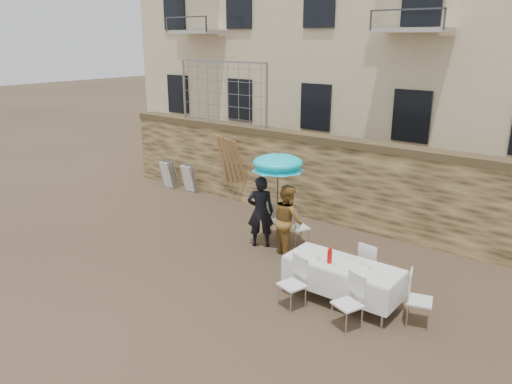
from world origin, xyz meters
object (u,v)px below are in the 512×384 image
Objects in this scene: table_chair_back at (372,266)px; man_suit at (261,212)px; woman_dress at (288,220)px; chair_stack_right at (191,178)px; banquet_table at (343,265)px; umbrella at (278,166)px; couple_chair_left at (274,220)px; soda_bottle at (330,256)px; table_chair_side at (420,299)px; couple_chair_right at (299,226)px; table_chair_front_right at (348,303)px; table_chair_front_left at (292,284)px; chair_stack_left at (172,173)px.

man_suit is at bearing 1.07° from table_chair_back.
chair_stack_right is (-5.04, 2.06, -0.35)m from woman_dress.
woman_dress is 1.68× the size of table_chair_back.
table_chair_back is at bearing 75.96° from banquet_table.
couple_chair_left is at bearing 131.63° from umbrella.
couple_chair_left is (0.00, 0.55, -0.36)m from man_suit.
soda_bottle reaches higher than table_chair_side.
umbrella reaches higher than chair_stack_right.
chair_stack_right is (-4.99, 1.51, -0.02)m from couple_chair_right.
soda_bottle is 0.27× the size of table_chair_front_right.
table_chair_front_left and table_chair_side have the same top height.
chair_stack_left and chair_stack_right have the same top height.
couple_chair_left is at bearing 28.97° from couple_chair_right.
table_chair_side is (3.40, -1.05, -0.33)m from woman_dress.
table_chair_side is at bearing -165.98° from woman_dress.
umbrella is 8.03× the size of soda_bottle.
man_suit is 2.89m from table_chair_front_left.
banquet_table is (2.00, -1.15, -0.08)m from woman_dress.
table_chair_side reaches higher than chair_stack_left.
table_chair_front_right and table_chair_back have the same top height.
banquet_table is at bearing 83.84° from table_chair_back.
umbrella is 2.99m from table_chair_back.
umbrella reaches higher than man_suit.
man_suit reaches higher than table_chair_front_right.
table_chair_back is at bearing 43.40° from table_chair_side.
couple_chair_left is 4.55m from chair_stack_right.
soda_bottle is 7.63m from chair_stack_right.
chair_stack_right is (-7.54, 3.96, -0.02)m from table_chair_front_right.
woman_dress is (0.75, 0.00, -0.04)m from man_suit.
table_chair_front_right is (3.25, -1.90, -0.36)m from man_suit.
table_chair_front_left is at bearing 157.58° from woman_dress.
couple_chair_right is 3.80m from table_chair_side.
table_chair_side is at bearing 40.00° from table_chair_front_left.
umbrella is at bearing -19.30° from chair_stack_left.
couple_chair_left is 3.24m from banquet_table.
woman_dress reaches higher than table_chair_back.
umbrella is 2.27× the size of chair_stack_left.
man_suit reaches higher than banquet_table.
woman_dress is at bearing -22.21° from chair_stack_right.
banquet_table is 2.28× the size of chair_stack_left.
chair_stack_left is at bearing 14.61° from couple_chair_right.
table_chair_side is 9.84m from chair_stack_left.
couple_chair_left is 1.00× the size of table_chair_back.
table_chair_back is at bearing 157.52° from couple_chair_left.
table_chair_side is (4.15, -1.05, -0.36)m from man_suit.
banquet_table is 2.19× the size of table_chair_back.
couple_chair_left is at bearing 148.25° from banquet_table.
umbrella is (0.40, 0.10, 1.13)m from man_suit.
table_chair_front_left is 1.74m from table_chair_back.
table_chair_side is at bearing -175.93° from couple_chair_right.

